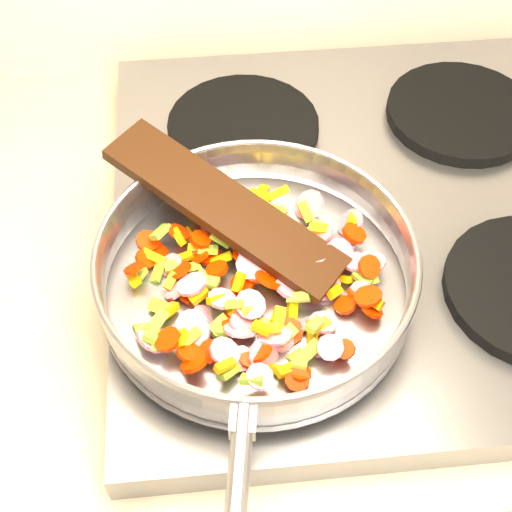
{
  "coord_description": "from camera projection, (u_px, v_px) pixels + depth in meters",
  "views": [
    {
      "loc": [
        -0.89,
        1.12,
        1.55
      ],
      "look_at": [
        -0.85,
        1.55,
        1.01
      ],
      "focal_mm": 50.0,
      "sensor_mm": 36.0,
      "label": 1
    }
  ],
  "objects": [
    {
      "name": "cooktop",
      "position": [
        372.0,
        216.0,
        0.84
      ],
      "size": [
        0.6,
        0.6,
        0.04
      ],
      "primitive_type": "cube",
      "color": "#939399",
      "rests_on": "counter_top"
    },
    {
      "name": "grate_fl",
      "position": [
        267.0,
        311.0,
        0.72
      ],
      "size": [
        0.19,
        0.19,
        0.02
      ],
      "primitive_type": "cylinder",
      "color": "black",
      "rests_on": "cooktop"
    },
    {
      "name": "grate_bl",
      "position": [
        243.0,
        127.0,
        0.89
      ],
      "size": [
        0.19,
        0.19,
        0.02
      ],
      "primitive_type": "cylinder",
      "color": "black",
      "rests_on": "cooktop"
    },
    {
      "name": "grate_br",
      "position": [
        461.0,
        112.0,
        0.91
      ],
      "size": [
        0.19,
        0.19,
        0.02
      ],
      "primitive_type": "cylinder",
      "color": "black",
      "rests_on": "cooktop"
    },
    {
      "name": "saute_pan",
      "position": [
        256.0,
        271.0,
        0.7
      ],
      "size": [
        0.36,
        0.52,
        0.06
      ],
      "rotation": [
        0.0,
        0.0,
        -0.16
      ],
      "color": "#9E9EA5",
      "rests_on": "grate_fl"
    },
    {
      "name": "vegetable_heap",
      "position": [
        256.0,
        279.0,
        0.71
      ],
      "size": [
        0.27,
        0.26,
        0.05
      ],
      "color": "red",
      "rests_on": "saute_pan"
    },
    {
      "name": "wooden_spatula",
      "position": [
        224.0,
        207.0,
        0.73
      ],
      "size": [
        0.25,
        0.23,
        0.06
      ],
      "primitive_type": "cube",
      "rotation": [
        0.0,
        -0.18,
        2.43
      ],
      "color": "black",
      "rests_on": "saute_pan"
    }
  ]
}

